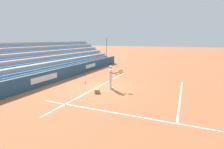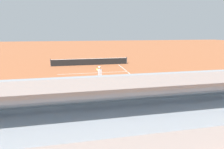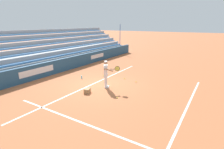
# 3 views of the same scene
# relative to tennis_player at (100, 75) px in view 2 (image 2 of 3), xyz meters

# --- Properties ---
(ground_plane) EXTENTS (160.00, 160.00, 0.00)m
(ground_plane) POSITION_rel_tennis_player_xyz_m (-0.15, -0.63, -0.89)
(ground_plane) COLOR #B7663D
(court_baseline_white) EXTENTS (12.00, 0.10, 0.01)m
(court_baseline_white) POSITION_rel_tennis_player_xyz_m (-0.15, -1.13, -0.89)
(court_baseline_white) COLOR white
(court_baseline_white) RESTS_ON ground
(court_sideline_white) EXTENTS (0.10, 12.00, 0.01)m
(court_sideline_white) POSITION_rel_tennis_player_xyz_m (3.96, 3.37, -0.89)
(court_sideline_white) COLOR white
(court_sideline_white) RESTS_ON ground
(court_service_line_white) EXTENTS (8.22, 0.10, 0.01)m
(court_service_line_white) POSITION_rel_tennis_player_xyz_m (-0.15, 4.87, -0.89)
(court_service_line_white) COLOR white
(court_service_line_white) RESTS_ON ground
(back_wall_sponsor_board) EXTENTS (26.37, 0.25, 1.10)m
(back_wall_sponsor_board) POSITION_rel_tennis_player_xyz_m (-0.16, -5.31, -0.34)
(back_wall_sponsor_board) COLOR navy
(back_wall_sponsor_board) RESTS_ON ground
(bleacher_stand) EXTENTS (25.05, 4.00, 3.85)m
(bleacher_stand) POSITION_rel_tennis_player_xyz_m (-0.15, -7.94, -0.10)
(bleacher_stand) COLOR #9EA3A8
(bleacher_stand) RESTS_ON ground
(tennis_player) EXTENTS (0.56, 1.07, 1.71)m
(tennis_player) POSITION_rel_tennis_player_xyz_m (0.00, 0.00, 0.00)
(tennis_player) COLOR silver
(tennis_player) RESTS_ON ground
(ball_box_cardboard) EXTENTS (0.48, 0.41, 0.26)m
(ball_box_cardboard) POSITION_rel_tennis_player_xyz_m (1.34, -0.45, -0.76)
(ball_box_cardboard) COLOR #A87F51
(ball_box_cardboard) RESTS_ON ground
(tennis_ball_near_player) EXTENTS (0.07, 0.07, 0.07)m
(tennis_ball_near_player) POSITION_rel_tennis_player_xyz_m (-1.94, -1.56, -0.86)
(tennis_ball_near_player) COLOR #CCE533
(tennis_ball_near_player) RESTS_ON ground
(tennis_ball_midcourt) EXTENTS (0.07, 0.07, 0.07)m
(tennis_ball_midcourt) POSITION_rel_tennis_player_xyz_m (1.09, 1.44, -0.86)
(tennis_ball_midcourt) COLOR #CCE533
(tennis_ball_midcourt) RESTS_ON ground
(tennis_ball_by_box) EXTENTS (0.07, 0.07, 0.07)m
(tennis_ball_by_box) POSITION_rel_tennis_player_xyz_m (-1.94, 1.18, -0.86)
(tennis_ball_by_box) COLOR #CCE533
(tennis_ball_by_box) RESTS_ON ground
(tennis_ball_far_left) EXTENTS (0.07, 0.07, 0.07)m
(tennis_ball_far_left) POSITION_rel_tennis_player_xyz_m (-2.18, 0.16, -0.86)
(tennis_ball_far_left) COLOR #CCE533
(tennis_ball_far_left) RESTS_ON ground
(water_bottle) EXTENTS (0.07, 0.07, 0.22)m
(water_bottle) POSITION_rel_tennis_player_xyz_m (-0.58, -2.58, -0.78)
(water_bottle) COLOR #33B2E5
(water_bottle) RESTS_ON ground
(tennis_net) EXTENTS (11.09, 0.09, 1.07)m
(tennis_net) POSITION_rel_tennis_player_xyz_m (-0.15, 9.99, -0.40)
(tennis_net) COLOR #33383D
(tennis_net) RESTS_ON ground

